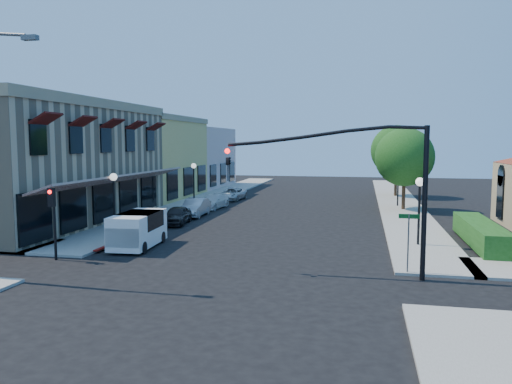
% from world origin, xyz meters
% --- Properties ---
extents(ground, '(120.00, 120.00, 0.00)m').
position_xyz_m(ground, '(0.00, 0.00, 0.00)').
color(ground, black).
rests_on(ground, ground).
extents(sidewalk_left, '(3.50, 50.00, 0.12)m').
position_xyz_m(sidewalk_left, '(-8.75, 27.00, 0.06)').
color(sidewalk_left, gray).
rests_on(sidewalk_left, ground).
extents(sidewalk_right, '(3.50, 50.00, 0.12)m').
position_xyz_m(sidewalk_right, '(8.75, 27.00, 0.06)').
color(sidewalk_right, gray).
rests_on(sidewalk_right, ground).
extents(curb_red_strip, '(0.25, 10.00, 0.06)m').
position_xyz_m(curb_red_strip, '(-6.90, 8.00, 0.00)').
color(curb_red_strip, maroon).
rests_on(curb_red_strip, ground).
extents(corner_brick_building, '(11.77, 18.20, 8.10)m').
position_xyz_m(corner_brick_building, '(-15.45, 11.00, 4.01)').
color(corner_brick_building, tan).
rests_on(corner_brick_building, ground).
extents(yellow_stucco_building, '(10.00, 12.00, 7.60)m').
position_xyz_m(yellow_stucco_building, '(-15.50, 26.00, 3.80)').
color(yellow_stucco_building, '#C9B85A').
rests_on(yellow_stucco_building, ground).
extents(pink_stucco_building, '(10.00, 12.00, 7.00)m').
position_xyz_m(pink_stucco_building, '(-15.50, 38.00, 3.50)').
color(pink_stucco_building, beige).
rests_on(pink_stucco_building, ground).
extents(hedge, '(1.40, 8.00, 1.10)m').
position_xyz_m(hedge, '(11.70, 9.00, 0.00)').
color(hedge, '#1B4F16').
rests_on(hedge, ground).
extents(street_tree_a, '(4.56, 4.56, 6.48)m').
position_xyz_m(street_tree_a, '(8.80, 22.00, 4.19)').
color(street_tree_a, '#382216').
rests_on(street_tree_a, ground).
extents(street_tree_b, '(4.94, 4.94, 7.02)m').
position_xyz_m(street_tree_b, '(8.80, 32.00, 4.54)').
color(street_tree_b, '#382216').
rests_on(street_tree_b, ground).
extents(signal_mast_arm, '(8.01, 0.39, 6.00)m').
position_xyz_m(signal_mast_arm, '(5.86, 1.50, 4.09)').
color(signal_mast_arm, black).
rests_on(signal_mast_arm, ground).
extents(secondary_signal, '(0.28, 0.42, 3.32)m').
position_xyz_m(secondary_signal, '(-8.00, 1.41, 2.32)').
color(secondary_signal, black).
rests_on(secondary_signal, ground).
extents(street_name_sign, '(0.80, 0.06, 2.50)m').
position_xyz_m(street_name_sign, '(7.50, 2.20, 1.70)').
color(street_name_sign, '#595B5E').
rests_on(street_name_sign, ground).
extents(lamppost_left_near, '(0.44, 0.44, 3.57)m').
position_xyz_m(lamppost_left_near, '(-8.50, 8.00, 2.74)').
color(lamppost_left_near, black).
rests_on(lamppost_left_near, ground).
extents(lamppost_left_far, '(0.44, 0.44, 3.57)m').
position_xyz_m(lamppost_left_far, '(-8.50, 22.00, 2.74)').
color(lamppost_left_far, black).
rests_on(lamppost_left_far, ground).
extents(lamppost_right_near, '(0.44, 0.44, 3.57)m').
position_xyz_m(lamppost_right_near, '(8.50, 8.00, 2.74)').
color(lamppost_right_near, black).
rests_on(lamppost_right_near, ground).
extents(lamppost_right_far, '(0.44, 0.44, 3.57)m').
position_xyz_m(lamppost_right_far, '(8.50, 24.00, 2.74)').
color(lamppost_right_far, black).
rests_on(lamppost_right_far, ground).
extents(white_van, '(1.99, 4.11, 1.78)m').
position_xyz_m(white_van, '(-5.50, 4.74, 1.03)').
color(white_van, white).
rests_on(white_van, ground).
extents(parked_car_a, '(1.75, 3.59, 1.18)m').
position_xyz_m(parked_car_a, '(-6.20, 12.00, 0.59)').
color(parked_car_a, black).
rests_on(parked_car_a, ground).
extents(parked_car_b, '(1.46, 3.92, 1.28)m').
position_xyz_m(parked_car_b, '(-6.20, 15.63, 0.64)').
color(parked_car_b, '#B7B9BD').
rests_on(parked_car_b, ground).
extents(parked_car_c, '(2.12, 4.14, 1.15)m').
position_xyz_m(parked_car_c, '(-6.20, 20.00, 0.58)').
color(parked_car_c, silver).
rests_on(parked_car_c, ground).
extents(parked_car_d, '(2.15, 4.19, 1.13)m').
position_xyz_m(parked_car_d, '(-6.20, 26.00, 0.57)').
color(parked_car_d, silver).
rests_on(parked_car_d, ground).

